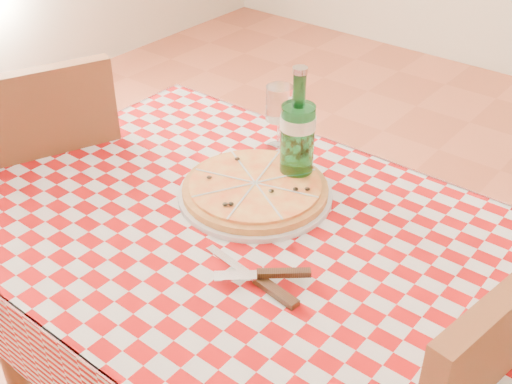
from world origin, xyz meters
TOP-DOWN VIEW (x-y plane):
  - dining_table at (0.00, 0.00)m, footprint 1.20×0.80m
  - tablecloth at (0.00, 0.00)m, footprint 1.30×0.90m
  - chair_far at (-0.72, -0.05)m, footprint 0.58×0.58m
  - pizza_plate at (-0.07, 0.11)m, footprint 0.44×0.44m
  - water_bottle at (-0.03, 0.22)m, footprint 0.11×0.11m
  - wine_glass at (-0.16, 0.33)m, footprint 0.08×0.08m
  - cutlery at (0.12, -0.11)m, footprint 0.32×0.30m

SIDE VIEW (x-z plane):
  - chair_far at x=-0.72m, z-range 0.07..1.06m
  - dining_table at x=0.00m, z-range 0.28..1.03m
  - tablecloth at x=0.00m, z-range 0.75..0.76m
  - cutlery at x=0.12m, z-range 0.76..0.79m
  - pizza_plate at x=-0.07m, z-range 0.76..0.80m
  - wine_glass at x=-0.16m, z-range 0.76..0.93m
  - water_bottle at x=-0.03m, z-range 0.76..1.05m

